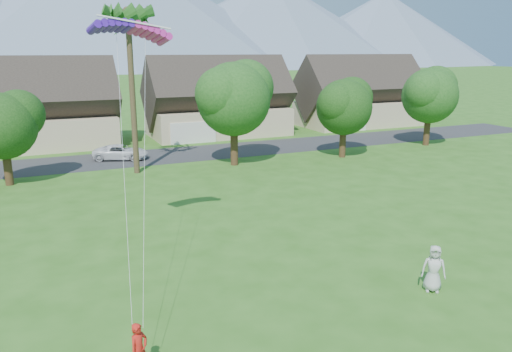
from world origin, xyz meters
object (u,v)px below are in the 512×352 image
kite_flyer (139,350)px  parafoil_kite (131,27)px  parked_car (121,152)px  watcher (434,268)px

kite_flyer → parafoil_kite: parafoil_kite is taller
kite_flyer → parafoil_kite: bearing=45.1°
kite_flyer → parked_car: bearing=49.2°
kite_flyer → watcher: size_ratio=0.88×
parked_car → parafoil_kite: 24.10m
kite_flyer → watcher: (11.70, 0.66, 0.11)m
watcher → parked_car: size_ratio=0.41×
kite_flyer → parked_car: (4.43, 30.85, -0.19)m
kite_flyer → parked_car: kite_flyer is taller
watcher → parked_car: bearing=140.3°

